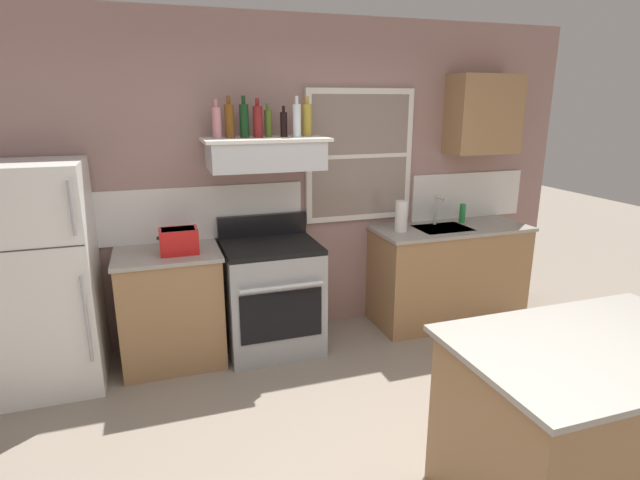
{
  "coord_description": "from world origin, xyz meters",
  "views": [
    {
      "loc": [
        -1.1,
        -1.94,
        2.02
      ],
      "look_at": [
        -0.05,
        1.2,
        1.1
      ],
      "focal_mm": 28.15,
      "sensor_mm": 36.0,
      "label": 1
    }
  ],
  "objects_px": {
    "stove_range": "(272,295)",
    "kitchen_island": "(588,425)",
    "dish_soap_bottle": "(462,213)",
    "bottle_red_label_wine": "(258,121)",
    "bottle_clear_tall": "(297,120)",
    "bottle_balsamic_dark": "(284,124)",
    "bottle_olive_oil_square": "(268,123)",
    "bottle_rose_pink": "(217,122)",
    "toaster": "(179,241)",
    "bottle_champagne_gold_foil": "(307,119)",
    "bottle_amber_wine": "(229,120)",
    "refrigerator": "(42,278)",
    "bottle_dark_green_wine": "(244,120)",
    "paper_towel_roll": "(401,216)"
  },
  "relations": [
    {
      "from": "bottle_balsamic_dark",
      "to": "bottle_dark_green_wine",
      "type": "bearing_deg",
      "value": 178.69
    },
    {
      "from": "refrigerator",
      "to": "bottle_balsamic_dark",
      "type": "xyz_separation_m",
      "value": [
        1.81,
        0.14,
        1.03
      ]
    },
    {
      "from": "bottle_rose_pink",
      "to": "bottle_clear_tall",
      "type": "bearing_deg",
      "value": -8.15
    },
    {
      "from": "stove_range",
      "to": "bottle_champagne_gold_foil",
      "type": "relative_size",
      "value": 3.52
    },
    {
      "from": "bottle_clear_tall",
      "to": "dish_soap_bottle",
      "type": "xyz_separation_m",
      "value": [
        1.63,
        0.08,
        -0.88
      ]
    },
    {
      "from": "refrigerator",
      "to": "stove_range",
      "type": "xyz_separation_m",
      "value": [
        1.65,
        0.02,
        -0.35
      ]
    },
    {
      "from": "stove_range",
      "to": "bottle_olive_oil_square",
      "type": "bearing_deg",
      "value": 73.56
    },
    {
      "from": "bottle_olive_oil_square",
      "to": "paper_towel_roll",
      "type": "xyz_separation_m",
      "value": [
        1.14,
        -0.12,
        -0.81
      ]
    },
    {
      "from": "bottle_clear_tall",
      "to": "kitchen_island",
      "type": "xyz_separation_m",
      "value": [
        0.85,
        -2.23,
        -1.42
      ]
    },
    {
      "from": "bottle_red_label_wine",
      "to": "kitchen_island",
      "type": "bearing_deg",
      "value": -63.18
    },
    {
      "from": "bottle_red_label_wine",
      "to": "bottle_champagne_gold_foil",
      "type": "bearing_deg",
      "value": 6.46
    },
    {
      "from": "refrigerator",
      "to": "bottle_dark_green_wine",
      "type": "distance_m",
      "value": 1.84
    },
    {
      "from": "bottle_dark_green_wine",
      "to": "bottle_olive_oil_square",
      "type": "xyz_separation_m",
      "value": [
        0.19,
        0.03,
        -0.02
      ]
    },
    {
      "from": "bottle_amber_wine",
      "to": "bottle_olive_oil_square",
      "type": "relative_size",
      "value": 1.22
    },
    {
      "from": "refrigerator",
      "to": "stove_range",
      "type": "distance_m",
      "value": 1.69
    },
    {
      "from": "stove_range",
      "to": "bottle_rose_pink",
      "type": "bearing_deg",
      "value": 158.51
    },
    {
      "from": "stove_range",
      "to": "kitchen_island",
      "type": "height_order",
      "value": "stove_range"
    },
    {
      "from": "kitchen_island",
      "to": "bottle_amber_wine",
      "type": "bearing_deg",
      "value": 120.68
    },
    {
      "from": "dish_soap_bottle",
      "to": "kitchen_island",
      "type": "relative_size",
      "value": 0.13
    },
    {
      "from": "bottle_clear_tall",
      "to": "paper_towel_roll",
      "type": "distance_m",
      "value": 1.25
    },
    {
      "from": "bottle_rose_pink",
      "to": "kitchen_island",
      "type": "xyz_separation_m",
      "value": [
        1.46,
        -2.32,
        -1.41
      ]
    },
    {
      "from": "bottle_balsamic_dark",
      "to": "bottle_clear_tall",
      "type": "height_order",
      "value": "bottle_clear_tall"
    },
    {
      "from": "bottle_olive_oil_square",
      "to": "bottle_champagne_gold_foil",
      "type": "bearing_deg",
      "value": -0.6
    },
    {
      "from": "toaster",
      "to": "bottle_dark_green_wine",
      "type": "distance_m",
      "value": 1.04
    },
    {
      "from": "bottle_amber_wine",
      "to": "bottle_dark_green_wine",
      "type": "xyz_separation_m",
      "value": [
        0.11,
        -0.0,
        0.0
      ]
    },
    {
      "from": "dish_soap_bottle",
      "to": "bottle_champagne_gold_foil",
      "type": "bearing_deg",
      "value": 179.5
    },
    {
      "from": "toaster",
      "to": "bottle_clear_tall",
      "type": "height_order",
      "value": "bottle_clear_tall"
    },
    {
      "from": "bottle_amber_wine",
      "to": "bottle_champagne_gold_foil",
      "type": "bearing_deg",
      "value": 2.12
    },
    {
      "from": "bottle_clear_tall",
      "to": "bottle_rose_pink",
      "type": "bearing_deg",
      "value": 171.85
    },
    {
      "from": "bottle_balsamic_dark",
      "to": "bottle_olive_oil_square",
      "type": "bearing_deg",
      "value": 163.88
    },
    {
      "from": "bottle_champagne_gold_foil",
      "to": "paper_towel_roll",
      "type": "relative_size",
      "value": 1.15
    },
    {
      "from": "toaster",
      "to": "kitchen_island",
      "type": "distance_m",
      "value": 2.86
    },
    {
      "from": "bottle_red_label_wine",
      "to": "paper_towel_roll",
      "type": "height_order",
      "value": "bottle_red_label_wine"
    },
    {
      "from": "bottle_amber_wine",
      "to": "bottle_olive_oil_square",
      "type": "xyz_separation_m",
      "value": [
        0.31,
        0.03,
        -0.02
      ]
    },
    {
      "from": "stove_range",
      "to": "dish_soap_bottle",
      "type": "distance_m",
      "value": 1.96
    },
    {
      "from": "bottle_red_label_wine",
      "to": "bottle_clear_tall",
      "type": "height_order",
      "value": "bottle_clear_tall"
    },
    {
      "from": "toaster",
      "to": "bottle_balsamic_dark",
      "type": "bearing_deg",
      "value": 9.73
    },
    {
      "from": "stove_range",
      "to": "bottle_balsamic_dark",
      "type": "xyz_separation_m",
      "value": [
        0.16,
        0.12,
        1.38
      ]
    },
    {
      "from": "bottle_amber_wine",
      "to": "paper_towel_roll",
      "type": "relative_size",
      "value": 1.16
    },
    {
      "from": "bottle_clear_tall",
      "to": "dish_soap_bottle",
      "type": "relative_size",
      "value": 1.73
    },
    {
      "from": "bottle_champagne_gold_foil",
      "to": "bottle_red_label_wine",
      "type": "bearing_deg",
      "value": -173.54
    },
    {
      "from": "kitchen_island",
      "to": "paper_towel_roll",
      "type": "bearing_deg",
      "value": 87.87
    },
    {
      "from": "toaster",
      "to": "bottle_champagne_gold_foil",
      "type": "distance_m",
      "value": 1.39
    },
    {
      "from": "toaster",
      "to": "dish_soap_bottle",
      "type": "xyz_separation_m",
      "value": [
        2.59,
        0.17,
        -0.01
      ]
    },
    {
      "from": "bottle_balsamic_dark",
      "to": "bottle_clear_tall",
      "type": "distance_m",
      "value": 0.12
    },
    {
      "from": "toaster",
      "to": "bottle_dark_green_wine",
      "type": "xyz_separation_m",
      "value": [
        0.56,
        0.16,
        0.87
      ]
    },
    {
      "from": "bottle_champagne_gold_foil",
      "to": "dish_soap_bottle",
      "type": "distance_m",
      "value": 1.75
    },
    {
      "from": "toaster",
      "to": "refrigerator",
      "type": "bearing_deg",
      "value": 179.65
    },
    {
      "from": "toaster",
      "to": "bottle_red_label_wine",
      "type": "height_order",
      "value": "bottle_red_label_wine"
    },
    {
      "from": "dish_soap_bottle",
      "to": "toaster",
      "type": "bearing_deg",
      "value": -176.33
    }
  ]
}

